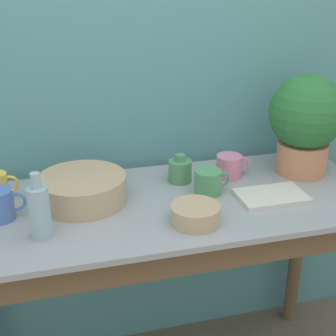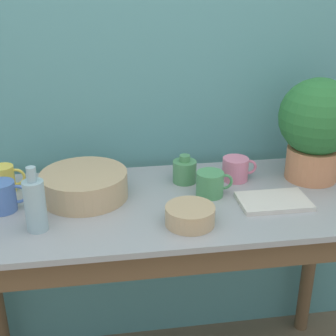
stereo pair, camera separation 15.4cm
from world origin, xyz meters
name	(u,v)px [view 1 (the left image)]	position (x,y,z in m)	size (l,w,h in m)	color
wall_back	(144,80)	(0.00, 0.66, 1.20)	(6.00, 0.05, 2.40)	teal
counter_table	(170,248)	(0.00, 0.28, 0.69)	(1.47, 0.60, 0.87)	brown
potted_plant	(306,120)	(0.55, 0.40, 1.07)	(0.28, 0.28, 0.38)	tan
bowl_wash_large	(82,189)	(-0.28, 0.37, 0.91)	(0.30, 0.30, 0.09)	tan
bottle_tall	(39,211)	(-0.42, 0.17, 0.95)	(0.06, 0.06, 0.20)	#93B2BC
bottle_short	(180,170)	(0.08, 0.44, 0.91)	(0.09, 0.09, 0.10)	#4C8C59
mug_blue	(0,205)	(-0.54, 0.31, 0.92)	(0.13, 0.09, 0.10)	#4C70B7
mug_pink	(230,166)	(0.27, 0.43, 0.91)	(0.13, 0.10, 0.08)	pink
mug_green	(209,182)	(0.15, 0.32, 0.91)	(0.13, 0.09, 0.09)	#4C935B
bowl_small_tan	(195,214)	(0.04, 0.14, 0.89)	(0.15, 0.15, 0.06)	tan
tray_board	(271,196)	(0.35, 0.23, 0.87)	(0.23, 0.15, 0.02)	beige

